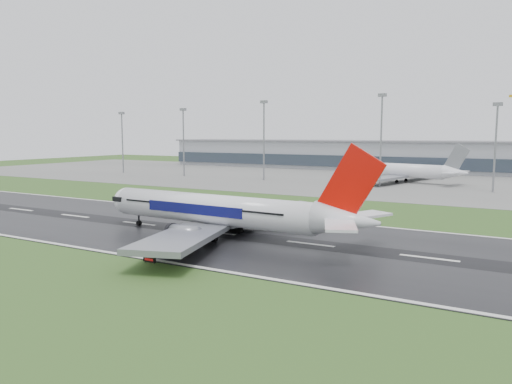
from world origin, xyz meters
The scene contains 12 objects.
ground centered at (0.00, 0.00, 0.00)m, with size 520.00×520.00×0.00m, color #2C4F1D.
runway centered at (0.00, 0.00, 0.05)m, with size 400.00×45.00×0.10m, color black.
apron centered at (0.00, 125.00, 0.04)m, with size 400.00×130.00×0.08m, color slate.
terminal centered at (0.00, 185.00, 7.50)m, with size 240.00×36.00×15.00m, color #91949B.
main_airliner centered at (24.40, -2.53, 8.60)m, with size 57.58×54.83×17.00m, color white, non-canonical shape.
parked_airliner centered at (28.51, 119.91, 7.72)m, with size 52.13×48.53×15.28m, color white, non-canonical shape.
runway_sign centered at (23.73, -23.42, 0.52)m, with size 2.30×0.26×1.04m, color black, non-canonical shape.
floodmast_0 centered at (-102.57, 100.00, 14.42)m, with size 0.64×0.64×28.84m, color gray.
floodmast_1 centered at (-64.79, 100.00, 14.86)m, with size 0.64×0.64×29.72m, color gray.
floodmast_2 centered at (-23.16, 100.00, 15.90)m, with size 0.64×0.64×31.79m, color gray.
floodmast_3 centered at (25.48, 100.00, 16.34)m, with size 0.64×0.64×32.68m, color gray.
floodmast_4 centered at (63.19, 100.00, 14.16)m, with size 0.64×0.64×28.32m, color gray.
Camera 1 is at (72.38, -77.60, 19.36)m, focal length 34.00 mm.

